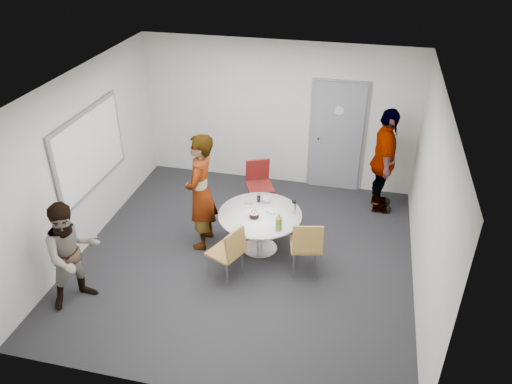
% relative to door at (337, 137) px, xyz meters
% --- Properties ---
extents(floor, '(5.00, 5.00, 0.00)m').
position_rel_door_xyz_m(floor, '(-1.10, -2.48, -1.03)').
color(floor, black).
rests_on(floor, ground).
extents(ceiling, '(5.00, 5.00, 0.00)m').
position_rel_door_xyz_m(ceiling, '(-1.10, -2.48, 1.67)').
color(ceiling, silver).
rests_on(ceiling, wall_back).
extents(wall_back, '(5.00, 0.00, 5.00)m').
position_rel_door_xyz_m(wall_back, '(-1.10, 0.02, 0.32)').
color(wall_back, beige).
rests_on(wall_back, floor).
extents(wall_left, '(0.00, 5.00, 5.00)m').
position_rel_door_xyz_m(wall_left, '(-3.60, -2.48, 0.32)').
color(wall_left, beige).
rests_on(wall_left, floor).
extents(wall_right, '(0.00, 5.00, 5.00)m').
position_rel_door_xyz_m(wall_right, '(1.40, -2.48, 0.32)').
color(wall_right, beige).
rests_on(wall_right, floor).
extents(wall_front, '(5.00, 0.00, 5.00)m').
position_rel_door_xyz_m(wall_front, '(-1.10, -4.98, 0.32)').
color(wall_front, beige).
rests_on(wall_front, floor).
extents(door, '(1.02, 0.17, 2.12)m').
position_rel_door_xyz_m(door, '(0.00, 0.00, 0.00)').
color(door, slate).
rests_on(door, wall_back).
extents(whiteboard, '(0.04, 1.90, 1.25)m').
position_rel_door_xyz_m(whiteboard, '(-3.56, -2.28, 0.42)').
color(whiteboard, gray).
rests_on(whiteboard, wall_left).
extents(table, '(1.26, 1.26, 0.94)m').
position_rel_door_xyz_m(table, '(-0.90, -2.24, -0.46)').
color(table, white).
rests_on(table, floor).
extents(chair_near_left, '(0.58, 0.56, 0.88)m').
position_rel_door_xyz_m(chair_near_left, '(-1.17, -3.04, -0.49)').
color(chair_near_left, brown).
rests_on(chair_near_left, floor).
extents(chair_near_right, '(0.53, 0.56, 0.92)m').
position_rel_door_xyz_m(chair_near_right, '(-0.14, -2.70, -0.46)').
color(chair_near_right, brown).
rests_on(chair_near_right, floor).
extents(chair_far, '(0.58, 0.60, 0.91)m').
position_rel_door_xyz_m(chair_far, '(-1.20, -1.06, -0.47)').
color(chair_far, maroon).
rests_on(chair_far, floor).
extents(person_main, '(0.46, 0.69, 1.88)m').
position_rel_door_xyz_m(person_main, '(-1.82, -2.28, -0.09)').
color(person_main, '#A5C6EA').
rests_on(person_main, floor).
extents(person_left, '(0.92, 0.94, 1.53)m').
position_rel_door_xyz_m(person_left, '(-3.05, -3.89, -0.26)').
color(person_left, white).
rests_on(person_left, floor).
extents(person_right, '(0.55, 1.13, 1.87)m').
position_rel_door_xyz_m(person_right, '(0.85, -0.60, -0.09)').
color(person_right, black).
rests_on(person_right, floor).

